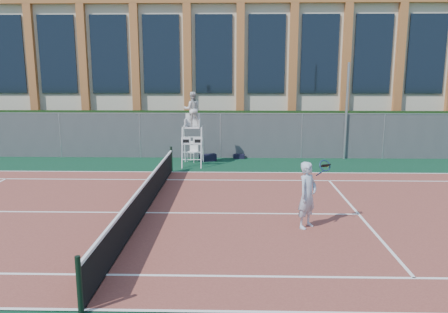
{
  "coord_description": "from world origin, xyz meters",
  "views": [
    {
      "loc": [
        2.68,
        -12.54,
        4.19
      ],
      "look_at": [
        2.31,
        3.0,
        1.19
      ],
      "focal_mm": 35.0,
      "sensor_mm": 36.0,
      "label": 1
    }
  ],
  "objects_px": {
    "steel_pole": "(346,112)",
    "umpire_chair": "(192,111)",
    "plastic_chair": "(193,150)",
    "tennis_player": "(308,195)"
  },
  "relations": [
    {
      "from": "plastic_chair",
      "to": "tennis_player",
      "type": "height_order",
      "value": "tennis_player"
    },
    {
      "from": "umpire_chair",
      "to": "steel_pole",
      "type": "bearing_deg",
      "value": 12.75
    },
    {
      "from": "steel_pole",
      "to": "tennis_player",
      "type": "height_order",
      "value": "steel_pole"
    },
    {
      "from": "umpire_chair",
      "to": "plastic_chair",
      "type": "relative_size",
      "value": 3.55
    },
    {
      "from": "umpire_chair",
      "to": "plastic_chair",
      "type": "bearing_deg",
      "value": 94.73
    },
    {
      "from": "tennis_player",
      "to": "umpire_chair",
      "type": "bearing_deg",
      "value": 115.32
    },
    {
      "from": "steel_pole",
      "to": "plastic_chair",
      "type": "bearing_deg",
      "value": -173.72
    },
    {
      "from": "steel_pole",
      "to": "umpire_chair",
      "type": "distance_m",
      "value": 7.5
    },
    {
      "from": "steel_pole",
      "to": "plastic_chair",
      "type": "distance_m",
      "value": 7.63
    },
    {
      "from": "tennis_player",
      "to": "steel_pole",
      "type": "bearing_deg",
      "value": 70.75
    }
  ]
}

